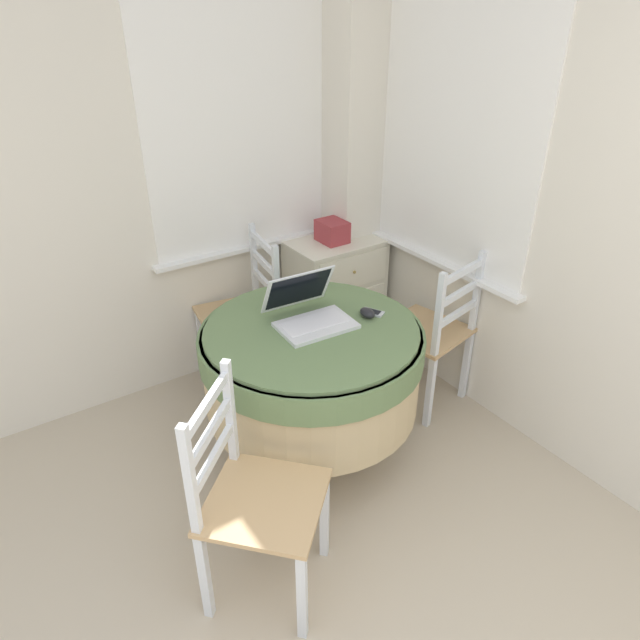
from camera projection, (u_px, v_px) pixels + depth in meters
corner_room_shell at (363, 212)px, 2.44m from camera, size 4.07×4.76×2.55m
round_dining_table at (312, 362)px, 2.72m from camera, size 1.06×1.06×0.75m
laptop at (309, 312)px, 2.66m from camera, size 0.37×0.36×0.23m
computer_mouse at (367, 313)px, 2.71m from camera, size 0.06×0.09×0.05m
cell_phone at (373, 312)px, 2.75m from camera, size 0.10×0.12×0.01m
dining_chair_near_back_window at (244, 314)px, 3.35m from camera, size 0.48×0.48×0.93m
dining_chair_near_right_window at (432, 333)px, 3.16m from camera, size 0.50×0.50×0.93m
dining_chair_camera_near at (253, 499)px, 2.11m from camera, size 0.60×0.60×0.93m
corner_cabinet at (335, 295)px, 3.73m from camera, size 0.59×0.42×0.77m
storage_box at (332, 231)px, 3.49m from camera, size 0.15×0.18×0.13m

